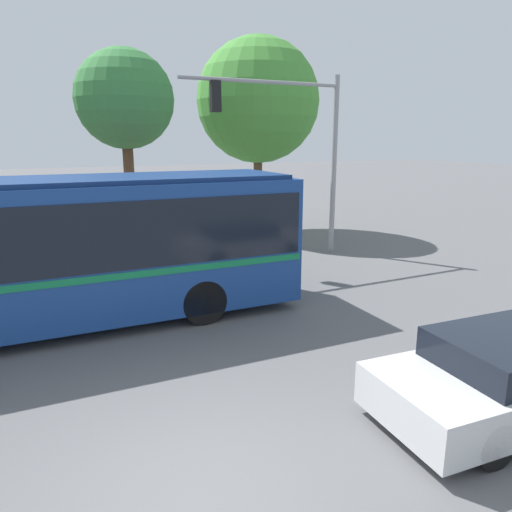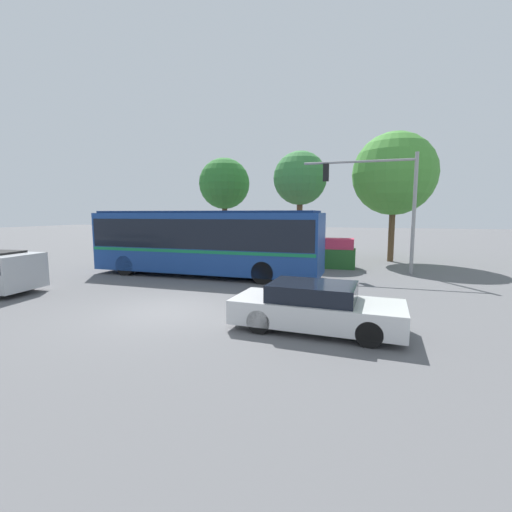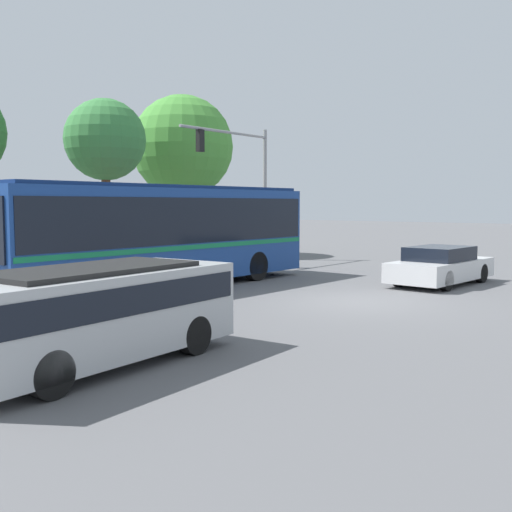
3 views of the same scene
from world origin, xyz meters
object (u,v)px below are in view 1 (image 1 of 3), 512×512
(traffic_light_pole, at_px, (299,136))
(street_tree_centre, at_px, (125,100))
(city_bus, at_px, (32,246))
(street_tree_right, at_px, (258,101))

(traffic_light_pole, bearing_deg, street_tree_centre, -36.39)
(traffic_light_pole, bearing_deg, city_bus, 22.09)
(city_bus, distance_m, street_tree_centre, 8.54)
(traffic_light_pole, height_order, street_tree_centre, street_tree_centre)
(street_tree_centre, distance_m, street_tree_right, 5.86)
(city_bus, bearing_deg, traffic_light_pole, -156.76)
(traffic_light_pole, distance_m, street_tree_centre, 6.21)
(city_bus, xyz_separation_m, street_tree_right, (9.19, 8.17, 3.69))
(city_bus, bearing_deg, street_tree_right, -137.19)
(street_tree_centre, height_order, street_tree_right, street_tree_right)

